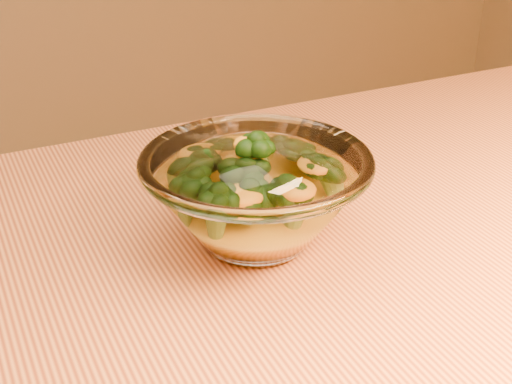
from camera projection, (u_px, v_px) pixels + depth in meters
glass_bowl at (256, 196)px, 0.58m from camera, size 0.19×0.19×0.08m
cheese_sauce at (256, 215)px, 0.58m from camera, size 0.10×0.10×0.03m
broccoli_heap at (251, 181)px, 0.58m from camera, size 0.12×0.12×0.07m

